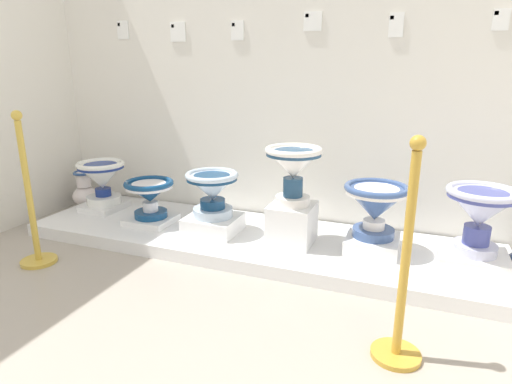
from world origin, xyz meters
TOP-DOWN VIEW (x-y plane):
  - ground_plane at (1.95, 0.60)m, footprint 5.90×5.20m
  - wall_back at (1.95, 2.43)m, footprint 4.10×0.06m
  - display_platform at (1.95, 1.93)m, footprint 3.37×0.90m
  - plinth_block_squat_floral at (0.57, 2.00)m, footprint 0.29×0.34m
  - antique_toilet_squat_floral at (0.57, 2.00)m, footprint 0.39×0.39m
  - plinth_block_leftmost at (1.13, 1.87)m, footprint 0.33×0.32m
  - antique_toilet_leftmost at (1.13, 1.87)m, footprint 0.37×0.37m
  - plinth_block_broad_patterned at (1.66, 1.87)m, footprint 0.37×0.34m
  - antique_toilet_broad_patterned at (1.66, 1.87)m, footprint 0.38×0.38m
  - plinth_block_central_ornate at (2.25, 1.89)m, footprint 0.29×0.31m
  - antique_toilet_central_ornate at (2.25, 1.89)m, footprint 0.38×0.38m
  - plinth_block_pale_glazed at (2.78, 1.95)m, footprint 0.33×0.34m
  - antique_toilet_pale_glazed at (2.78, 1.95)m, footprint 0.41×0.41m
  - plinth_block_slender_white at (3.37, 1.88)m, footprint 0.38×0.32m
  - antique_toilet_slender_white at (3.37, 1.88)m, footprint 0.39×0.39m
  - info_placard_first at (0.60, 2.39)m, footprint 0.11×0.01m
  - info_placard_second at (1.13, 2.39)m, footprint 0.14×0.01m
  - info_placard_third at (1.64, 2.39)m, footprint 0.10×0.01m
  - info_placard_fourth at (2.22, 2.39)m, footprint 0.13×0.01m
  - info_placard_fifth at (2.78, 2.39)m, footprint 0.09×0.01m
  - info_placard_sixth at (3.39, 2.39)m, footprint 0.09×0.01m
  - decorative_vase_spare at (0.20, 2.18)m, footprint 0.22×0.22m
  - stanchion_post_near_left at (0.72, 1.16)m, footprint 0.23×0.23m
  - stanchion_post_near_right at (3.00, 1.01)m, footprint 0.22×0.22m

SIDE VIEW (x-z plane):
  - ground_plane at x=1.95m, z-range -0.02..0.00m
  - display_platform at x=1.95m, z-range 0.00..0.09m
  - plinth_block_leftmost at x=1.13m, z-range 0.09..0.14m
  - plinth_block_squat_floral at x=0.57m, z-range 0.09..0.14m
  - plinth_block_pale_glazed at x=2.78m, z-range 0.09..0.19m
  - plinth_block_slender_white at x=3.37m, z-range 0.09..0.20m
  - decorative_vase_spare at x=0.20m, z-range -0.02..0.33m
  - plinth_block_broad_patterned at x=1.66m, z-range 0.09..0.21m
  - plinth_block_central_ornate at x=2.25m, z-range 0.09..0.37m
  - stanchion_post_near_left at x=0.72m, z-range -0.17..0.83m
  - stanchion_post_near_right at x=3.00m, z-range -0.16..0.83m
  - antique_toilet_leftmost at x=1.13m, z-range 0.19..0.48m
  - antique_toilet_squat_floral at x=0.57m, z-range 0.20..0.56m
  - antique_toilet_pale_glazed at x=2.78m, z-range 0.24..0.59m
  - antique_toilet_broad_patterned at x=1.66m, z-range 0.26..0.59m
  - antique_toilet_slender_white at x=3.37m, z-range 0.27..0.66m
  - antique_toilet_central_ornate at x=2.25m, z-range 0.44..0.83m
  - info_placard_third at x=1.64m, z-range 1.45..1.59m
  - info_placard_fifth at x=2.78m, z-range 1.44..1.59m
  - info_placard_second at x=1.13m, z-range 1.45..1.59m
  - info_placard_sixth at x=3.39m, z-range 1.47..1.59m
  - info_placard_first at x=0.60m, z-range 1.48..1.62m
  - info_placard_fourth at x=2.22m, z-range 1.50..1.62m
  - wall_back at x=1.95m, z-range 0.00..3.21m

